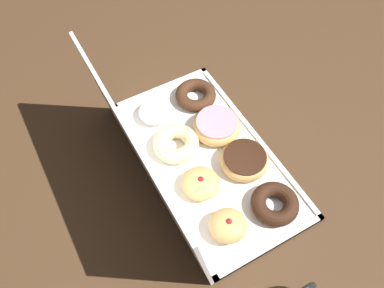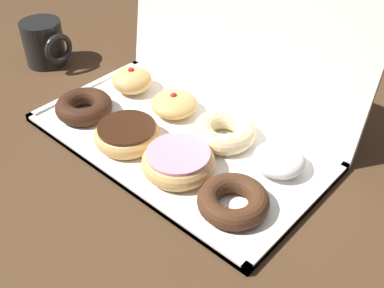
{
  "view_description": "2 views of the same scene",
  "coord_description": "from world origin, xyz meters",
  "px_view_note": "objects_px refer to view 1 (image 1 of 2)",
  "views": [
    {
      "loc": [
        -0.44,
        0.29,
        0.84
      ],
      "look_at": [
        0.04,
        0.02,
        0.03
      ],
      "focal_mm": 36.99,
      "sensor_mm": 36.0,
      "label": 1
    },
    {
      "loc": [
        0.46,
        -0.47,
        0.53
      ],
      "look_at": [
        0.05,
        -0.02,
        0.04
      ],
      "focal_mm": 43.15,
      "sensor_mm": 36.0,
      "label": 2
    }
  ],
  "objects_px": {
    "chocolate_frosted_donut_1": "(244,160)",
    "jelly_filled_donut_4": "(228,226)",
    "powdered_filled_donut_7": "(155,111)",
    "donut_box": "(209,158)",
    "chocolate_cake_ring_donut_0": "(275,204)",
    "cruller_donut_6": "(176,143)",
    "jelly_filled_donut_5": "(201,183)",
    "chocolate_cake_ring_donut_3": "(196,95)",
    "pink_frosted_donut_2": "(217,126)"
  },
  "relations": [
    {
      "from": "chocolate_frosted_donut_1",
      "to": "jelly_filled_donut_4",
      "type": "relative_size",
      "value": 1.43
    },
    {
      "from": "powdered_filled_donut_7",
      "to": "donut_box",
      "type": "bearing_deg",
      "value": -162.37
    },
    {
      "from": "donut_box",
      "to": "chocolate_cake_ring_donut_0",
      "type": "bearing_deg",
      "value": -162.32
    },
    {
      "from": "cruller_donut_6",
      "to": "jelly_filled_donut_5",
      "type": "bearing_deg",
      "value": 178.79
    },
    {
      "from": "donut_box",
      "to": "chocolate_cake_ring_donut_3",
      "type": "relative_size",
      "value": 4.83
    },
    {
      "from": "chocolate_frosted_donut_1",
      "to": "jelly_filled_donut_5",
      "type": "relative_size",
      "value": 1.31
    },
    {
      "from": "pink_frosted_donut_2",
      "to": "cruller_donut_6",
      "type": "height_order",
      "value": "same"
    },
    {
      "from": "pink_frosted_donut_2",
      "to": "donut_box",
      "type": "bearing_deg",
      "value": 135.73
    },
    {
      "from": "powdered_filled_donut_7",
      "to": "cruller_donut_6",
      "type": "bearing_deg",
      "value": 179.94
    },
    {
      "from": "donut_box",
      "to": "chocolate_cake_ring_donut_3",
      "type": "bearing_deg",
      "value": -19.84
    },
    {
      "from": "chocolate_cake_ring_donut_0",
      "to": "powdered_filled_donut_7",
      "type": "relative_size",
      "value": 1.25
    },
    {
      "from": "jelly_filled_donut_5",
      "to": "powdered_filled_donut_7",
      "type": "bearing_deg",
      "value": -0.66
    },
    {
      "from": "chocolate_cake_ring_donut_3",
      "to": "jelly_filled_donut_5",
      "type": "relative_size",
      "value": 1.22
    },
    {
      "from": "chocolate_cake_ring_donut_0",
      "to": "jelly_filled_donut_5",
      "type": "relative_size",
      "value": 1.21
    },
    {
      "from": "donut_box",
      "to": "chocolate_cake_ring_donut_0",
      "type": "distance_m",
      "value": 0.2
    },
    {
      "from": "donut_box",
      "to": "jelly_filled_donut_4",
      "type": "height_order",
      "value": "jelly_filled_donut_4"
    },
    {
      "from": "chocolate_cake_ring_donut_3",
      "to": "powdered_filled_donut_7",
      "type": "distance_m",
      "value": 0.12
    },
    {
      "from": "jelly_filled_donut_5",
      "to": "chocolate_cake_ring_donut_3",
      "type": "bearing_deg",
      "value": -27.19
    },
    {
      "from": "chocolate_frosted_donut_1",
      "to": "pink_frosted_donut_2",
      "type": "height_order",
      "value": "pink_frosted_donut_2"
    },
    {
      "from": "chocolate_frosted_donut_1",
      "to": "chocolate_cake_ring_donut_3",
      "type": "height_order",
      "value": "chocolate_frosted_donut_1"
    },
    {
      "from": "chocolate_frosted_donut_1",
      "to": "cruller_donut_6",
      "type": "bearing_deg",
      "value": 44.61
    },
    {
      "from": "donut_box",
      "to": "powdered_filled_donut_7",
      "type": "distance_m",
      "value": 0.19
    },
    {
      "from": "cruller_donut_6",
      "to": "chocolate_frosted_donut_1",
      "type": "bearing_deg",
      "value": -135.39
    },
    {
      "from": "pink_frosted_donut_2",
      "to": "jelly_filled_donut_4",
      "type": "bearing_deg",
      "value": 153.92
    },
    {
      "from": "jelly_filled_donut_4",
      "to": "donut_box",
      "type": "bearing_deg",
      "value": -18.34
    },
    {
      "from": "jelly_filled_donut_5",
      "to": "cruller_donut_6",
      "type": "distance_m",
      "value": 0.13
    },
    {
      "from": "chocolate_cake_ring_donut_0",
      "to": "cruller_donut_6",
      "type": "height_order",
      "value": "cruller_donut_6"
    },
    {
      "from": "chocolate_cake_ring_donut_0",
      "to": "chocolate_cake_ring_donut_3",
      "type": "xyz_separation_m",
      "value": [
        0.37,
        -0.0,
        -0.0
      ]
    },
    {
      "from": "powdered_filled_donut_7",
      "to": "jelly_filled_donut_4",
      "type": "bearing_deg",
      "value": 179.4
    },
    {
      "from": "jelly_filled_donut_4",
      "to": "cruller_donut_6",
      "type": "bearing_deg",
      "value": -0.85
    },
    {
      "from": "cruller_donut_6",
      "to": "powdered_filled_donut_7",
      "type": "distance_m",
      "value": 0.12
    },
    {
      "from": "pink_frosted_donut_2",
      "to": "cruller_donut_6",
      "type": "distance_m",
      "value": 0.12
    },
    {
      "from": "jelly_filled_donut_4",
      "to": "powdered_filled_donut_7",
      "type": "relative_size",
      "value": 0.95
    },
    {
      "from": "donut_box",
      "to": "jelly_filled_donut_5",
      "type": "distance_m",
      "value": 0.09
    },
    {
      "from": "jelly_filled_donut_4",
      "to": "jelly_filled_donut_5",
      "type": "height_order",
      "value": "jelly_filled_donut_4"
    },
    {
      "from": "chocolate_frosted_donut_1",
      "to": "cruller_donut_6",
      "type": "distance_m",
      "value": 0.17
    },
    {
      "from": "jelly_filled_donut_4",
      "to": "cruller_donut_6",
      "type": "distance_m",
      "value": 0.25
    },
    {
      "from": "chocolate_cake_ring_donut_0",
      "to": "pink_frosted_donut_2",
      "type": "xyz_separation_m",
      "value": [
        0.25,
        0.0,
        0.0
      ]
    },
    {
      "from": "pink_frosted_donut_2",
      "to": "jelly_filled_donut_5",
      "type": "height_order",
      "value": "jelly_filled_donut_5"
    },
    {
      "from": "donut_box",
      "to": "jelly_filled_donut_4",
      "type": "bearing_deg",
      "value": 161.66
    },
    {
      "from": "donut_box",
      "to": "powdered_filled_donut_7",
      "type": "relative_size",
      "value": 6.1
    },
    {
      "from": "chocolate_cake_ring_donut_0",
      "to": "jelly_filled_donut_5",
      "type": "distance_m",
      "value": 0.17
    },
    {
      "from": "donut_box",
      "to": "chocolate_cake_ring_donut_3",
      "type": "xyz_separation_m",
      "value": [
        0.18,
        -0.06,
        0.02
      ]
    },
    {
      "from": "donut_box",
      "to": "chocolate_cake_ring_donut_3",
      "type": "height_order",
      "value": "chocolate_cake_ring_donut_3"
    },
    {
      "from": "chocolate_cake_ring_donut_0",
      "to": "jelly_filled_donut_4",
      "type": "distance_m",
      "value": 0.12
    },
    {
      "from": "donut_box",
      "to": "chocolate_cake_ring_donut_0",
      "type": "height_order",
      "value": "chocolate_cake_ring_donut_0"
    },
    {
      "from": "chocolate_cake_ring_donut_3",
      "to": "cruller_donut_6",
      "type": "distance_m",
      "value": 0.17
    },
    {
      "from": "chocolate_cake_ring_donut_0",
      "to": "chocolate_frosted_donut_1",
      "type": "bearing_deg",
      "value": -1.67
    },
    {
      "from": "chocolate_frosted_donut_1",
      "to": "chocolate_cake_ring_donut_3",
      "type": "bearing_deg",
      "value": -0.2
    },
    {
      "from": "jelly_filled_donut_4",
      "to": "cruller_donut_6",
      "type": "relative_size",
      "value": 0.72
    }
  ]
}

